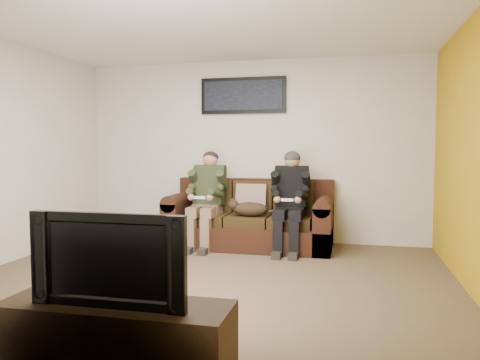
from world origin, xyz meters
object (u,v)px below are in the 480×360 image
(person_right, at_px, (290,195))
(cat, at_px, (249,209))
(tv_stand, at_px, (116,339))
(television, at_px, (115,257))
(person_left, at_px, (207,193))
(sofa, at_px, (251,221))
(framed_poster, at_px, (243,96))

(person_right, height_order, cat, person_right)
(tv_stand, bearing_deg, person_right, 80.51)
(television, bearing_deg, person_right, 80.51)
(person_left, height_order, cat, person_left)
(sofa, relative_size, television, 2.33)
(framed_poster, bearing_deg, cat, -70.36)
(cat, distance_m, television, 3.53)
(sofa, height_order, person_right, person_right)
(framed_poster, relative_size, tv_stand, 0.90)
(cat, bearing_deg, sofa, 96.20)
(framed_poster, bearing_deg, television, -87.23)
(person_left, relative_size, framed_poster, 1.04)
(person_right, relative_size, tv_stand, 0.94)
(person_right, bearing_deg, cat, -173.23)
(sofa, relative_size, framed_poster, 1.77)
(person_left, bearing_deg, person_right, 0.02)
(tv_stand, xyz_separation_m, television, (0.00, 0.00, 0.49))
(cat, xyz_separation_m, tv_stand, (-0.03, -3.53, -0.33))
(sofa, bearing_deg, framed_poster, 117.34)
(cat, distance_m, tv_stand, 3.54)
(person_left, height_order, person_right, person_right)
(cat, bearing_deg, television, -90.42)
(person_left, relative_size, cat, 1.97)
(sofa, relative_size, tv_stand, 1.60)
(sofa, height_order, tv_stand, sofa)
(framed_poster, bearing_deg, tv_stand, -87.23)
(cat, xyz_separation_m, television, (-0.03, -3.53, 0.17))
(person_left, height_order, television, person_left)
(sofa, distance_m, framed_poster, 1.81)
(person_right, xyz_separation_m, framed_poster, (-0.77, 0.57, 1.37))
(television, bearing_deg, person_left, 98.55)
(framed_poster, height_order, tv_stand, framed_poster)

